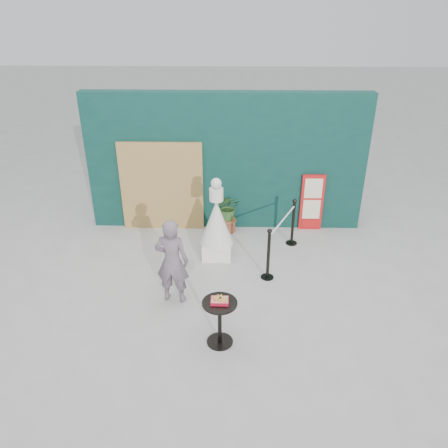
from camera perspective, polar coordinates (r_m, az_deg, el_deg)
ground at (r=7.48m, az=-0.22°, el=-11.09°), size 60.00×60.00×0.00m
back_wall at (r=9.54m, az=0.27°, el=8.06°), size 6.00×0.30×3.00m
bamboo_fence at (r=9.65m, az=-8.13°, el=4.83°), size 1.80×0.08×2.00m
woman at (r=7.32m, az=-6.79°, el=-4.88°), size 0.61×0.45×1.54m
menu_board at (r=9.83m, az=11.39°, el=2.75°), size 0.50×0.07×1.30m
statue at (r=8.57m, az=-0.98°, el=-0.22°), size 0.66×0.66×1.68m
cafe_table at (r=6.55m, az=-0.56°, el=-11.94°), size 0.52×0.52×0.75m
food_basket at (r=6.38m, az=-0.55°, el=-9.91°), size 0.26×0.19×0.11m
planter at (r=9.59m, az=0.58°, el=1.77°), size 0.52×0.45×0.88m
stanchion_barrier at (r=8.60m, az=7.52°, el=-1.80°), size 0.84×1.54×1.03m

